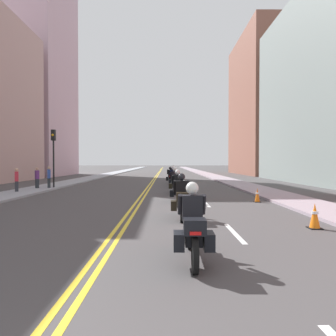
% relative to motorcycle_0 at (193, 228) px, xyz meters
% --- Properties ---
extents(ground_plane, '(264.00, 264.00, 0.00)m').
position_rel_motorcycle_0_xyz_m(ground_plane, '(-1.90, 42.43, -0.66)').
color(ground_plane, '#444142').
extents(sidewalk_left, '(2.50, 144.00, 0.12)m').
position_rel_motorcycle_0_xyz_m(sidewalk_left, '(-9.73, 42.43, -0.60)').
color(sidewalk_left, '#93979F').
rests_on(sidewalk_left, ground).
extents(sidewalk_right, '(2.50, 144.00, 0.12)m').
position_rel_motorcycle_0_xyz_m(sidewalk_right, '(5.93, 42.43, -0.60)').
color(sidewalk_right, gray).
rests_on(sidewalk_right, ground).
extents(centreline_yellow_inner, '(0.12, 132.00, 0.01)m').
position_rel_motorcycle_0_xyz_m(centreline_yellow_inner, '(-2.02, 42.43, -0.66)').
color(centreline_yellow_inner, yellow).
rests_on(centreline_yellow_inner, ground).
extents(centreline_yellow_outer, '(0.12, 132.00, 0.01)m').
position_rel_motorcycle_0_xyz_m(centreline_yellow_outer, '(-1.78, 42.43, -0.66)').
color(centreline_yellow_outer, yellow).
rests_on(centreline_yellow_outer, ground).
extents(lane_dashes_white, '(0.14, 56.40, 0.01)m').
position_rel_motorcycle_0_xyz_m(lane_dashes_white, '(1.39, 23.43, -0.66)').
color(lane_dashes_white, silver).
rests_on(lane_dashes_white, ground).
extents(building_right_1, '(6.52, 19.40, 17.81)m').
position_rel_motorcycle_0_xyz_m(building_right_1, '(14.76, 23.38, 8.24)').
color(building_right_1, gray).
rests_on(building_right_1, ground).
extents(building_left_2, '(8.67, 12.93, 29.53)m').
position_rel_motorcycle_0_xyz_m(building_left_2, '(-19.64, 38.53, 14.10)').
color(building_left_2, '#C4A2B2').
rests_on(building_left_2, ground).
extents(building_right_2, '(7.75, 17.73, 22.43)m').
position_rel_motorcycle_0_xyz_m(building_right_2, '(15.38, 43.50, 10.55)').
color(building_right_2, brown).
rests_on(building_right_2, ground).
extents(motorcycle_0, '(0.77, 2.20, 1.59)m').
position_rel_motorcycle_0_xyz_m(motorcycle_0, '(0.00, 0.00, 0.00)').
color(motorcycle_0, black).
rests_on(motorcycle_0, ground).
extents(motorcycle_1, '(0.76, 2.21, 1.60)m').
position_rel_motorcycle_0_xyz_m(motorcycle_1, '(0.02, 4.58, -0.01)').
color(motorcycle_1, black).
rests_on(motorcycle_1, ground).
extents(motorcycle_2, '(0.77, 2.18, 1.62)m').
position_rel_motorcycle_0_xyz_m(motorcycle_2, '(0.04, 8.93, -0.01)').
color(motorcycle_2, black).
rests_on(motorcycle_2, ground).
extents(motorcycle_3, '(0.76, 2.15, 1.66)m').
position_rel_motorcycle_0_xyz_m(motorcycle_3, '(0.01, 12.95, 0.01)').
color(motorcycle_3, black).
rests_on(motorcycle_3, ground).
extents(motorcycle_4, '(0.77, 2.15, 1.67)m').
position_rel_motorcycle_0_xyz_m(motorcycle_4, '(0.04, 17.49, -0.00)').
color(motorcycle_4, black).
rests_on(motorcycle_4, ground).
extents(motorcycle_5, '(0.76, 2.12, 1.57)m').
position_rel_motorcycle_0_xyz_m(motorcycle_5, '(-0.17, 21.39, -0.01)').
color(motorcycle_5, black).
rests_on(motorcycle_5, ground).
extents(motorcycle_6, '(0.77, 2.20, 1.67)m').
position_rel_motorcycle_0_xyz_m(motorcycle_6, '(0.20, 25.79, 0.01)').
color(motorcycle_6, black).
rests_on(motorcycle_6, ground).
extents(traffic_cone_0, '(0.38, 0.38, 0.76)m').
position_rel_motorcycle_0_xyz_m(traffic_cone_0, '(3.92, 2.97, -0.29)').
color(traffic_cone_0, black).
rests_on(traffic_cone_0, ground).
extents(traffic_cone_1, '(0.32, 0.32, 0.71)m').
position_rel_motorcycle_0_xyz_m(traffic_cone_1, '(4.00, 8.92, -0.31)').
color(traffic_cone_1, black).
rests_on(traffic_cone_1, ground).
extents(traffic_light_near, '(0.28, 0.38, 4.39)m').
position_rel_motorcycle_0_xyz_m(traffic_light_near, '(-8.88, 16.38, 2.38)').
color(traffic_light_near, black).
rests_on(traffic_light_near, ground).
extents(pedestrian_0, '(0.34, 0.42, 1.68)m').
position_rel_motorcycle_0_xyz_m(pedestrian_0, '(-9.11, 16.07, 0.20)').
color(pedestrian_0, '#262E31').
rests_on(pedestrian_0, ground).
extents(pedestrian_1, '(0.40, 0.42, 1.62)m').
position_rel_motorcycle_0_xyz_m(pedestrian_1, '(-9.85, 15.77, 0.17)').
color(pedestrian_1, '#252D31').
rests_on(pedestrian_1, ground).
extents(pedestrian_2, '(0.36, 0.42, 1.61)m').
position_rel_motorcycle_0_xyz_m(pedestrian_2, '(-10.07, 13.24, 0.16)').
color(pedestrian_2, '#2B2E35').
rests_on(pedestrian_2, ground).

